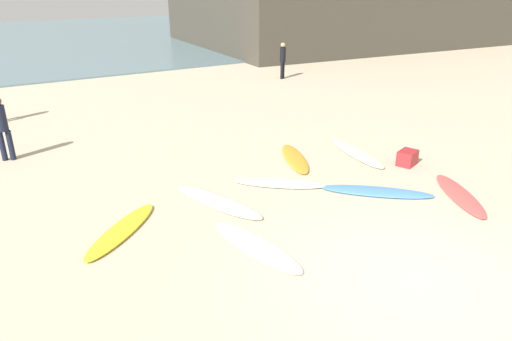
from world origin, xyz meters
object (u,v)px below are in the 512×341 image
at_px(surfboard_4, 256,246).
at_px(beachgoer_far, 283,59).
at_px(surfboard_1, 377,192).
at_px(beach_cooler, 407,158).
at_px(surfboard_7, 295,158).
at_px(surfboard_3, 122,230).
at_px(surfboard_5, 460,195).
at_px(surfboard_2, 356,152).
at_px(surfboard_6, 279,183).
at_px(surfboard_0, 218,202).
at_px(beachgoer_mid, 2,126).

bearing_deg(surfboard_4, beachgoer_far, -135.90).
relative_size(surfboard_1, beach_cooler, 4.67).
height_order(surfboard_4, surfboard_7, surfboard_7).
relative_size(surfboard_3, surfboard_5, 0.99).
bearing_deg(surfboard_2, beach_cooler, 124.61).
bearing_deg(surfboard_6, surfboard_0, -46.02).
distance_m(surfboard_1, surfboard_6, 2.19).
distance_m(surfboard_2, surfboard_5, 3.19).
bearing_deg(surfboard_1, beachgoer_mid, -91.51).
xyz_separation_m(surfboard_0, surfboard_1, (3.23, -1.44, -0.01)).
bearing_deg(beachgoer_mid, surfboard_4, -46.84).
bearing_deg(surfboard_6, surfboard_2, 141.42).
height_order(surfboard_0, surfboard_6, surfboard_0).
bearing_deg(surfboard_4, surfboard_6, -142.44).
height_order(surfboard_3, beach_cooler, beach_cooler).
bearing_deg(surfboard_6, surfboard_5, 89.35).
bearing_deg(surfboard_2, beachgoer_mid, -16.42).
relative_size(surfboard_3, beachgoer_far, 1.32).
relative_size(surfboard_0, surfboard_5, 1.08).
bearing_deg(surfboard_5, surfboard_7, 146.13).
relative_size(surfboard_0, surfboard_3, 1.09).
bearing_deg(surfboard_6, surfboard_1, 86.24).
xyz_separation_m(surfboard_3, beach_cooler, (7.23, -0.54, 0.15)).
bearing_deg(surfboard_1, beach_cooler, 156.44).
height_order(beachgoer_mid, beach_cooler, beachgoer_mid).
distance_m(surfboard_7, beach_cooler, 2.87).
height_order(surfboard_3, surfboard_4, surfboard_3).
bearing_deg(surfboard_7, surfboard_0, -133.42).
height_order(surfboard_2, surfboard_5, surfboard_2).
bearing_deg(beachgoer_far, beach_cooler, 33.52).
relative_size(surfboard_5, surfboard_6, 1.06).
distance_m(surfboard_7, beachgoer_far, 11.10).
bearing_deg(beachgoer_far, surfboard_0, 12.04).
distance_m(surfboard_3, surfboard_7, 5.19).
height_order(surfboard_7, beachgoer_mid, beachgoer_mid).
xyz_separation_m(surfboard_5, beachgoer_far, (4.45, 12.91, 0.92)).
xyz_separation_m(surfboard_2, surfboard_3, (-6.73, -0.75, 0.00)).
relative_size(beachgoer_mid, beachgoer_far, 0.99).
bearing_deg(beachgoer_mid, surfboard_1, -25.77).
xyz_separation_m(surfboard_1, surfboard_6, (-1.57, 1.54, 0.01)).
relative_size(surfboard_6, beach_cooler, 4.05).
bearing_deg(beachgoer_mid, surfboard_7, -13.16).
bearing_deg(beach_cooler, beachgoer_far, 70.26).
distance_m(surfboard_3, surfboard_6, 3.76).
relative_size(surfboard_4, surfboard_5, 0.99).
xyz_separation_m(surfboard_1, beachgoer_mid, (-6.66, 6.69, 0.90)).
bearing_deg(surfboard_6, surfboard_7, 171.54).
bearing_deg(surfboard_0, beachgoer_far, 31.62).
bearing_deg(surfboard_7, surfboard_5, -40.82).
bearing_deg(surfboard_5, beach_cooler, 106.76).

